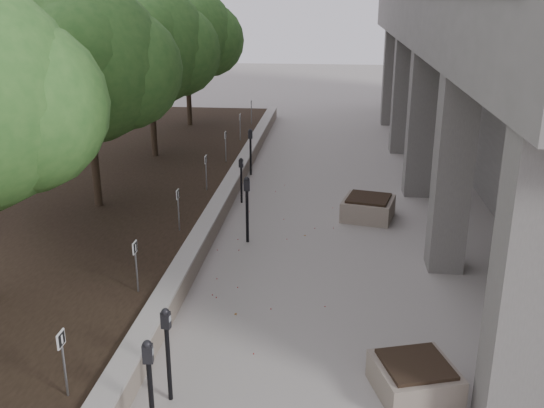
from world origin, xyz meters
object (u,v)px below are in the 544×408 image
at_px(planter_back, 368,207).
at_px(crabapple_tree_5, 187,56).
at_px(parking_meter_1, 168,355).
at_px(parking_meter_2, 151,392).
at_px(parking_meter_5, 251,152).
at_px(parking_meter_4, 241,181).
at_px(crabapple_tree_4, 150,71).
at_px(parking_meter_3, 247,210).
at_px(planter_front, 415,378).
at_px(crabapple_tree_3, 88,96).

bearing_deg(planter_back, crabapple_tree_5, 126.37).
relative_size(parking_meter_1, parking_meter_2, 0.97).
bearing_deg(parking_meter_5, parking_meter_4, -87.29).
distance_m(crabapple_tree_4, parking_meter_3, 7.59).
xyz_separation_m(parking_meter_1, parking_meter_5, (-0.41, 11.34, 0.02)).
bearing_deg(parking_meter_1, planter_front, 17.51).
distance_m(parking_meter_4, parking_meter_5, 2.74).
height_order(parking_meter_4, parking_meter_5, parking_meter_5).
height_order(crabapple_tree_3, parking_meter_2, crabapple_tree_3).
distance_m(parking_meter_2, parking_meter_4, 9.48).
relative_size(crabapple_tree_3, parking_meter_4, 4.29).
distance_m(crabapple_tree_4, parking_meter_4, 5.34).
bearing_deg(crabapple_tree_3, crabapple_tree_5, 90.00).
relative_size(parking_meter_1, parking_meter_5, 0.98).
height_order(crabapple_tree_5, parking_meter_2, crabapple_tree_5).
xyz_separation_m(crabapple_tree_4, parking_meter_1, (3.66, -11.91, -2.40)).
height_order(crabapple_tree_3, planter_back, crabapple_tree_3).
bearing_deg(parking_meter_2, parking_meter_3, 81.60).
height_order(parking_meter_2, parking_meter_5, parking_meter_2).
bearing_deg(parking_meter_1, parking_meter_4, 101.08).
bearing_deg(crabapple_tree_3, crabapple_tree_4, 90.00).
bearing_deg(parking_meter_2, parking_meter_4, 85.57).
distance_m(parking_meter_1, planter_back, 8.34).
height_order(crabapple_tree_3, parking_meter_3, crabapple_tree_3).
xyz_separation_m(crabapple_tree_4, parking_meter_5, (3.25, -0.57, -2.38)).
bearing_deg(planter_front, parking_meter_2, -158.09).
bearing_deg(crabapple_tree_5, crabapple_tree_4, -90.00).
relative_size(crabapple_tree_4, crabapple_tree_5, 1.00).
height_order(crabapple_tree_4, planter_front, crabapple_tree_4).
distance_m(crabapple_tree_3, parking_meter_2, 8.93).
distance_m(crabapple_tree_4, parking_meter_5, 4.07).
relative_size(parking_meter_2, parking_meter_5, 1.00).
xyz_separation_m(crabapple_tree_3, crabapple_tree_5, (0.00, 10.00, 0.00)).
height_order(crabapple_tree_4, parking_meter_2, crabapple_tree_4).
xyz_separation_m(parking_meter_2, parking_meter_4, (-0.31, 9.47, -0.11)).
distance_m(crabapple_tree_4, planter_back, 8.43).
bearing_deg(crabapple_tree_5, parking_meter_4, -67.91).
xyz_separation_m(parking_meter_3, parking_meter_5, (-0.68, 5.49, -0.05)).
distance_m(crabapple_tree_3, crabapple_tree_5, 10.00).
relative_size(crabapple_tree_3, planter_front, 5.06).
height_order(parking_meter_1, parking_meter_2, parking_meter_2).
distance_m(parking_meter_5, planter_back, 5.05).
distance_m(parking_meter_1, parking_meter_2, 0.87).
height_order(crabapple_tree_5, planter_front, crabapple_tree_5).
bearing_deg(parking_meter_1, crabapple_tree_5, 111.36).
bearing_deg(parking_meter_2, crabapple_tree_5, 95.41).
height_order(parking_meter_5, planter_front, parking_meter_5).
height_order(crabapple_tree_4, parking_meter_3, crabapple_tree_4).
xyz_separation_m(crabapple_tree_5, parking_meter_5, (3.25, -5.57, -2.38)).
distance_m(parking_meter_1, parking_meter_3, 5.85).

